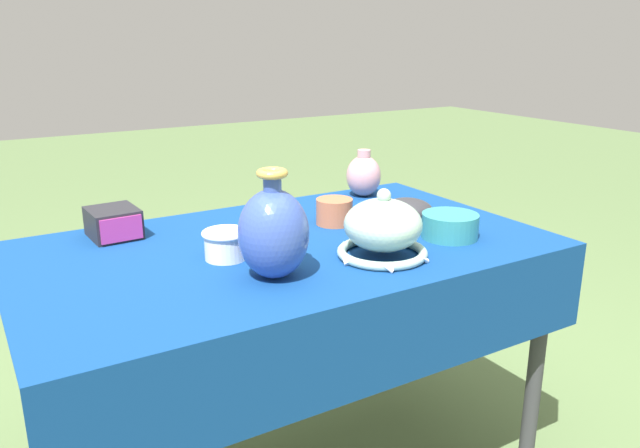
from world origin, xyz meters
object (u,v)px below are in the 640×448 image
object	(u,v)px
vase_dome_bell	(383,230)
jar_round_rose	(364,175)
cup_wide_porcelain	(226,243)
vase_tall_bulbous	(273,232)
mosaic_tile_box	(114,223)
pot_squat_teal	(450,226)
bowl_shallow_charcoal	(408,210)
pot_squat_terracotta	(334,211)

from	to	relation	value
vase_dome_bell	jar_round_rose	xyz separation A→B (m)	(0.30, 0.51, 0.00)
jar_round_rose	cup_wide_porcelain	bearing A→B (deg)	-152.37
vase_tall_bulbous	mosaic_tile_box	world-z (taller)	vase_tall_bulbous
mosaic_tile_box	pot_squat_teal	world-z (taller)	mosaic_tile_box
bowl_shallow_charcoal	jar_round_rose	bearing A→B (deg)	79.83
vase_dome_bell	pot_squat_terracotta	distance (m)	0.29
vase_dome_bell	pot_squat_teal	xyz separation A→B (m)	(0.24, 0.03, -0.03)
pot_squat_teal	pot_squat_terracotta	world-z (taller)	pot_squat_terracotta
mosaic_tile_box	pot_squat_teal	bearing A→B (deg)	-34.41
vase_dome_bell	cup_wide_porcelain	bearing A→B (deg)	151.15
pot_squat_terracotta	vase_dome_bell	bearing A→B (deg)	-98.93
cup_wide_porcelain	pot_squat_terracotta	xyz separation A→B (m)	(0.37, 0.11, -0.00)
vase_tall_bulbous	pot_squat_teal	xyz separation A→B (m)	(0.52, 0.01, -0.07)
pot_squat_teal	vase_dome_bell	bearing A→B (deg)	-173.51
pot_squat_teal	vase_tall_bulbous	bearing A→B (deg)	-178.91
vase_dome_bell	mosaic_tile_box	distance (m)	0.71
bowl_shallow_charcoal	pot_squat_terracotta	size ratio (longest dim) A/B	1.41
mosaic_tile_box	pot_squat_teal	distance (m)	0.89
pot_squat_teal	cup_wide_porcelain	xyz separation A→B (m)	(-0.57, 0.15, 0.01)
jar_round_rose	bowl_shallow_charcoal	bearing A→B (deg)	-100.17
pot_squat_teal	cup_wide_porcelain	world-z (taller)	cup_wide_porcelain
pot_squat_teal	bowl_shallow_charcoal	world-z (taller)	pot_squat_teal
cup_wide_porcelain	jar_round_rose	bearing A→B (deg)	27.63
mosaic_tile_box	pot_squat_terracotta	distance (m)	0.60
pot_squat_teal	pot_squat_terracotta	bearing A→B (deg)	126.70
mosaic_tile_box	cup_wide_porcelain	bearing A→B (deg)	-61.55
cup_wide_porcelain	pot_squat_terracotta	size ratio (longest dim) A/B	1.09
jar_round_rose	pot_squat_terracotta	xyz separation A→B (m)	(-0.25, -0.22, -0.03)
vase_dome_bell	mosaic_tile_box	world-z (taller)	vase_dome_bell
bowl_shallow_charcoal	pot_squat_terracotta	xyz separation A→B (m)	(-0.20, 0.08, 0.00)
vase_tall_bulbous	vase_dome_bell	world-z (taller)	vase_tall_bulbous
pot_squat_teal	bowl_shallow_charcoal	distance (m)	0.18
vase_tall_bulbous	bowl_shallow_charcoal	xyz separation A→B (m)	(0.53, 0.19, -0.07)
bowl_shallow_charcoal	pot_squat_terracotta	bearing A→B (deg)	157.70
pot_squat_teal	pot_squat_terracotta	distance (m)	0.33
bowl_shallow_charcoal	cup_wide_porcelain	bearing A→B (deg)	-177.39
vase_tall_bulbous	bowl_shallow_charcoal	world-z (taller)	vase_tall_bulbous
mosaic_tile_box	pot_squat_teal	xyz separation A→B (m)	(0.76, -0.46, -0.01)
vase_tall_bulbous	jar_round_rose	bearing A→B (deg)	40.24
jar_round_rose	bowl_shallow_charcoal	xyz separation A→B (m)	(-0.05, -0.30, -0.04)
pot_squat_teal	bowl_shallow_charcoal	bearing A→B (deg)	88.79
vase_tall_bulbous	jar_round_rose	size ratio (longest dim) A/B	1.58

